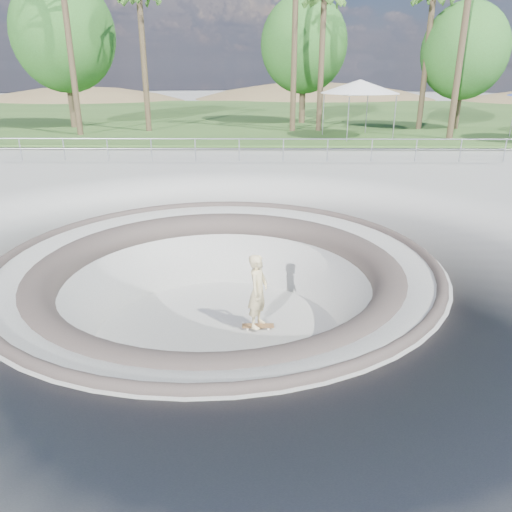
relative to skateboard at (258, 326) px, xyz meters
name	(u,v)px	position (x,y,z in m)	size (l,w,h in m)	color
ground	(217,260)	(-0.96, -0.18, 1.83)	(180.00, 180.00, 0.00)	#AFAFA9
skate_bowl	(219,329)	(-0.96, -0.18, 0.01)	(14.00, 14.00, 4.10)	#AFAFA9
grass_strip	(251,115)	(-0.96, 33.82, 2.05)	(180.00, 36.00, 0.12)	#325321
distant_hills	(283,155)	(2.81, 56.99, -5.18)	(103.20, 45.00, 28.60)	brown
safety_railing	(239,150)	(-0.96, 11.82, 2.53)	(25.00, 0.06, 1.03)	#92949A
skateboard	(258,326)	(0.00, 0.00, 0.00)	(0.80, 0.24, 0.08)	olive
skater	(258,291)	(0.00, 0.00, 0.96)	(0.69, 0.45, 1.89)	beige
canopy_white	(360,87)	(5.71, 19.45, 4.95)	(6.00, 6.00, 3.23)	#92949A
bushy_tree_left	(63,34)	(-12.88, 24.14, 7.98)	(6.67, 6.07, 9.63)	brown
bushy_tree_mid	(304,45)	(2.99, 27.18, 7.47)	(6.10, 5.55, 8.81)	brown
bushy_tree_right	(465,51)	(13.05, 23.69, 6.94)	(5.52, 5.02, 7.96)	brown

